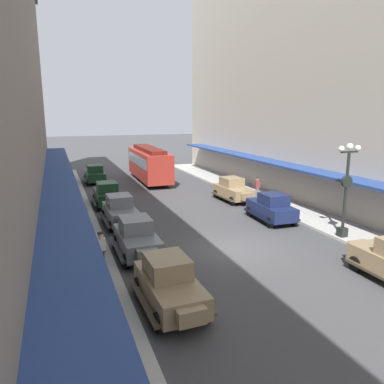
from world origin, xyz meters
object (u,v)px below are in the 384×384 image
at_px(parked_car_4, 137,237).
at_px(parked_car_3, 233,189).
at_px(parked_car_7, 107,193).
at_px(parked_car_6, 271,207).
at_px(fire_hydrant, 103,244).
at_px(pedestrian_0, 101,250).
at_px(parked_car_1, 169,282).
at_px(pedestrian_2, 70,256).
at_px(lamp_post_with_clock, 346,186).
at_px(pedestrian_1, 257,187).
at_px(parked_car_0, 120,210).
at_px(streetcar, 149,163).
at_px(parked_car_2, 95,174).

bearing_deg(parked_car_4, parked_car_3, 42.04).
bearing_deg(parked_car_7, parked_car_6, -39.60).
xyz_separation_m(parked_car_4, fire_hydrant, (-1.58, 0.57, -0.38)).
height_order(parked_car_6, pedestrian_0, parked_car_6).
height_order(parked_car_1, pedestrian_2, parked_car_1).
height_order(lamp_post_with_clock, pedestrian_1, lamp_post_with_clock).
height_order(parked_car_4, pedestrian_1, parked_car_4).
height_order(parked_car_0, streetcar, streetcar).
height_order(parked_car_0, pedestrian_0, parked_car_0).
xyz_separation_m(lamp_post_with_clock, pedestrian_0, (-13.05, 0.24, -1.97)).
distance_m(parked_car_3, streetcar, 11.50).
xyz_separation_m(parked_car_4, pedestrian_2, (-3.19, -1.66, 0.07)).
distance_m(parked_car_0, parked_car_6, 9.65).
xyz_separation_m(parked_car_2, lamp_post_with_clock, (11.04, -21.91, 2.04)).
bearing_deg(parked_car_3, fire_hydrant, -144.13).
bearing_deg(pedestrian_2, parked_car_7, 75.31).
xyz_separation_m(fire_hydrant, pedestrian_1, (13.14, 7.64, 0.45)).
bearing_deg(parked_car_3, parked_car_7, 169.14).
distance_m(parked_car_3, parked_car_7, 9.78).
bearing_deg(fire_hydrant, parked_car_6, 11.16).
relative_size(parked_car_1, parked_car_7, 1.00).
relative_size(parked_car_7, fire_hydrant, 5.21).
relative_size(streetcar, fire_hydrant, 11.76).
bearing_deg(lamp_post_with_clock, parked_car_3, 98.64).
height_order(parked_car_3, lamp_post_with_clock, lamp_post_with_clock).
relative_size(parked_car_3, pedestrian_2, 2.58).
bearing_deg(pedestrian_0, parked_car_6, 20.33).
xyz_separation_m(parked_car_6, fire_hydrant, (-10.97, -2.16, -0.38)).
bearing_deg(parked_car_2, fire_hydrant, -94.97).
distance_m(fire_hydrant, pedestrian_1, 15.20).
xyz_separation_m(parked_car_2, pedestrian_0, (-2.00, -21.67, 0.07)).
distance_m(parked_car_6, streetcar, 17.09).
relative_size(parked_car_4, pedestrian_0, 2.55).
bearing_deg(fire_hydrant, parked_car_0, 70.67).
bearing_deg(parked_car_4, parked_car_6, 16.24).
relative_size(parked_car_6, lamp_post_with_clock, 0.84).
distance_m(lamp_post_with_clock, pedestrian_0, 13.20).
xyz_separation_m(parked_car_7, fire_hydrant, (-1.58, -9.93, -0.38)).
relative_size(parked_car_0, pedestrian_0, 2.57).
bearing_deg(parked_car_0, parked_car_1, -90.42).
xyz_separation_m(parked_car_4, parked_car_7, (-0.00, 10.50, 0.00)).
relative_size(parked_car_3, parked_car_4, 1.01).
distance_m(parked_car_3, pedestrian_1, 2.01).
bearing_deg(pedestrian_0, parked_car_3, 41.34).
height_order(parked_car_4, fire_hydrant, parked_car_4).
distance_m(parked_car_2, pedestrian_0, 21.76).
bearing_deg(pedestrian_0, parked_car_4, 37.47).
distance_m(parked_car_3, fire_hydrant, 13.80).
xyz_separation_m(pedestrian_0, pedestrian_2, (-1.31, -0.23, 0.00)).
height_order(parked_car_6, pedestrian_2, parked_car_6).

